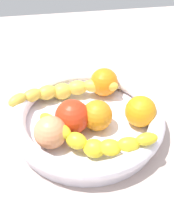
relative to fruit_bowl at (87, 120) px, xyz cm
name	(u,v)px	position (x,y,z in cm)	size (l,w,h in cm)	color
kitchen_counter	(87,135)	(0.00, 0.00, -4.50)	(120.00, 120.00, 3.00)	#B9A59D
fruit_bowl	(87,120)	(0.00, 0.00, 0.00)	(32.91, 32.91, 5.79)	white
banana_draped_left	(63,91)	(-4.34, 8.27, 2.01)	(25.55, 8.37, 4.91)	yellow
banana_draped_right	(94,141)	(0.05, -8.54, 2.50)	(22.10, 11.67, 5.99)	yellow
orange_front	(97,115)	(1.86, -1.56, 2.48)	(6.41, 6.41, 6.41)	orange
orange_mid_left	(141,111)	(11.05, -1.74, 2.58)	(6.61, 6.61, 6.61)	orange
orange_mid_right	(104,82)	(5.39, 9.47, 2.56)	(6.57, 6.57, 6.57)	orange
peach_blush	(50,132)	(-7.95, -5.18, 2.57)	(6.60, 6.60, 6.60)	#EA9361
tomato_red	(72,117)	(-3.28, -1.63, 2.85)	(7.16, 7.16, 7.16)	red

